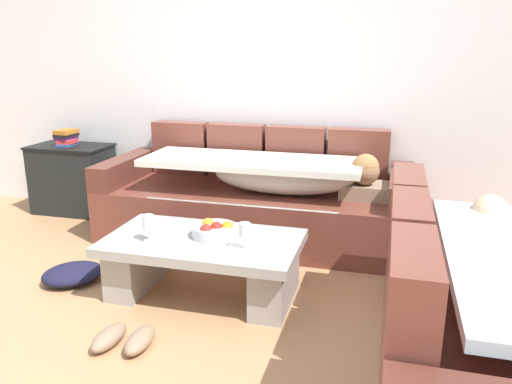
{
  "coord_description": "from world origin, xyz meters",
  "views": [
    {
      "loc": [
        1.26,
        -2.17,
        1.51
      ],
      "look_at": [
        0.38,
        1.08,
        0.55
      ],
      "focal_mm": 35.44,
      "sensor_mm": 36.0,
      "label": 1
    }
  ],
  "objects_px": {
    "couch_near_window": "(486,325)",
    "wine_glass_near_right": "(245,231)",
    "coffee_table": "(203,260)",
    "couch_along_wall": "(260,199)",
    "side_cabinet": "(73,179)",
    "crumpled_garment": "(73,274)",
    "fruit_bowl": "(215,230)",
    "open_magazine": "(254,246)",
    "wine_glass_near_left": "(148,223)",
    "book_stack_on_cabinet": "(66,137)",
    "pair_of_shoes": "(124,339)"
  },
  "relations": [
    {
      "from": "wine_glass_near_left",
      "to": "side_cabinet",
      "type": "distance_m",
      "value": 2.07
    },
    {
      "from": "coffee_table",
      "to": "fruit_bowl",
      "type": "bearing_deg",
      "value": 40.14
    },
    {
      "from": "couch_near_window",
      "to": "coffee_table",
      "type": "relative_size",
      "value": 1.64
    },
    {
      "from": "side_cabinet",
      "to": "crumpled_garment",
      "type": "xyz_separation_m",
      "value": [
        0.9,
        -1.35,
        -0.26
      ]
    },
    {
      "from": "book_stack_on_cabinet",
      "to": "fruit_bowl",
      "type": "bearing_deg",
      "value": -33.16
    },
    {
      "from": "fruit_bowl",
      "to": "couch_along_wall",
      "type": "bearing_deg",
      "value": 88.59
    },
    {
      "from": "pair_of_shoes",
      "to": "open_magazine",
      "type": "bearing_deg",
      "value": 48.65
    },
    {
      "from": "couch_along_wall",
      "to": "wine_glass_near_left",
      "type": "relative_size",
      "value": 14.78
    },
    {
      "from": "wine_glass_near_right",
      "to": "couch_near_window",
      "type": "bearing_deg",
      "value": -19.49
    },
    {
      "from": "coffee_table",
      "to": "wine_glass_near_right",
      "type": "xyz_separation_m",
      "value": [
        0.3,
        -0.11,
        0.26
      ]
    },
    {
      "from": "couch_near_window",
      "to": "wine_glass_near_right",
      "type": "xyz_separation_m",
      "value": [
        -1.24,
        0.44,
        0.16
      ]
    },
    {
      "from": "couch_along_wall",
      "to": "fruit_bowl",
      "type": "distance_m",
      "value": 1.02
    },
    {
      "from": "book_stack_on_cabinet",
      "to": "couch_along_wall",
      "type": "bearing_deg",
      "value": -6.65
    },
    {
      "from": "couch_along_wall",
      "to": "wine_glass_near_left",
      "type": "bearing_deg",
      "value": -107.86
    },
    {
      "from": "open_magazine",
      "to": "book_stack_on_cabinet",
      "type": "height_order",
      "value": "book_stack_on_cabinet"
    },
    {
      "from": "couch_along_wall",
      "to": "coffee_table",
      "type": "bearing_deg",
      "value": -94.58
    },
    {
      "from": "side_cabinet",
      "to": "book_stack_on_cabinet",
      "type": "height_order",
      "value": "book_stack_on_cabinet"
    },
    {
      "from": "wine_glass_near_right",
      "to": "couch_along_wall",
      "type": "bearing_deg",
      "value": 100.52
    },
    {
      "from": "fruit_bowl",
      "to": "wine_glass_near_left",
      "type": "height_order",
      "value": "wine_glass_near_left"
    },
    {
      "from": "couch_along_wall",
      "to": "couch_near_window",
      "type": "distance_m",
      "value": 2.18
    },
    {
      "from": "couch_along_wall",
      "to": "wine_glass_near_right",
      "type": "bearing_deg",
      "value": -79.48
    },
    {
      "from": "coffee_table",
      "to": "book_stack_on_cabinet",
      "type": "distance_m",
      "value": 2.29
    },
    {
      "from": "couch_along_wall",
      "to": "couch_near_window",
      "type": "relative_size",
      "value": 1.25
    },
    {
      "from": "wine_glass_near_right",
      "to": "book_stack_on_cabinet",
      "type": "relative_size",
      "value": 0.79
    },
    {
      "from": "coffee_table",
      "to": "pair_of_shoes",
      "type": "xyz_separation_m",
      "value": [
        -0.2,
        -0.66,
        -0.19
      ]
    },
    {
      "from": "couch_along_wall",
      "to": "couch_near_window",
      "type": "xyz_separation_m",
      "value": [
        1.46,
        -1.61,
        0.01
      ]
    },
    {
      "from": "wine_glass_near_left",
      "to": "wine_glass_near_right",
      "type": "distance_m",
      "value": 0.6
    },
    {
      "from": "book_stack_on_cabinet",
      "to": "crumpled_garment",
      "type": "bearing_deg",
      "value": -55.72
    },
    {
      "from": "couch_along_wall",
      "to": "couch_near_window",
      "type": "bearing_deg",
      "value": -47.9
    },
    {
      "from": "couch_along_wall",
      "to": "open_magazine",
      "type": "relative_size",
      "value": 8.77
    },
    {
      "from": "crumpled_garment",
      "to": "open_magazine",
      "type": "bearing_deg",
      "value": 0.78
    },
    {
      "from": "open_magazine",
      "to": "side_cabinet",
      "type": "relative_size",
      "value": 0.39
    },
    {
      "from": "crumpled_garment",
      "to": "fruit_bowl",
      "type": "bearing_deg",
      "value": 6.83
    },
    {
      "from": "couch_near_window",
      "to": "fruit_bowl",
      "type": "distance_m",
      "value": 1.6
    },
    {
      "from": "fruit_bowl",
      "to": "open_magazine",
      "type": "bearing_deg",
      "value": -19.4
    },
    {
      "from": "wine_glass_near_left",
      "to": "crumpled_garment",
      "type": "relative_size",
      "value": 0.42
    },
    {
      "from": "side_cabinet",
      "to": "book_stack_on_cabinet",
      "type": "xyz_separation_m",
      "value": [
        -0.02,
        -0.0,
        0.4
      ]
    },
    {
      "from": "coffee_table",
      "to": "pair_of_shoes",
      "type": "relative_size",
      "value": 3.94
    },
    {
      "from": "couch_near_window",
      "to": "crumpled_garment",
      "type": "distance_m",
      "value": 2.52
    },
    {
      "from": "couch_along_wall",
      "to": "coffee_table",
      "type": "distance_m",
      "value": 1.07
    },
    {
      "from": "open_magazine",
      "to": "crumpled_garment",
      "type": "bearing_deg",
      "value": -175.19
    },
    {
      "from": "couch_near_window",
      "to": "fruit_bowl",
      "type": "bearing_deg",
      "value": 67.89
    },
    {
      "from": "couch_along_wall",
      "to": "side_cabinet",
      "type": "height_order",
      "value": "couch_along_wall"
    },
    {
      "from": "pair_of_shoes",
      "to": "crumpled_garment",
      "type": "distance_m",
      "value": 0.93
    },
    {
      "from": "wine_glass_near_right",
      "to": "open_magazine",
      "type": "relative_size",
      "value": 0.59
    },
    {
      "from": "couch_near_window",
      "to": "coffee_table",
      "type": "height_order",
      "value": "couch_near_window"
    },
    {
      "from": "fruit_bowl",
      "to": "open_magazine",
      "type": "relative_size",
      "value": 1.0
    },
    {
      "from": "book_stack_on_cabinet",
      "to": "wine_glass_near_left",
      "type": "bearing_deg",
      "value": -42.7
    },
    {
      "from": "fruit_bowl",
      "to": "wine_glass_near_right",
      "type": "distance_m",
      "value": 0.3
    },
    {
      "from": "couch_along_wall",
      "to": "fruit_bowl",
      "type": "relative_size",
      "value": 8.77
    }
  ]
}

